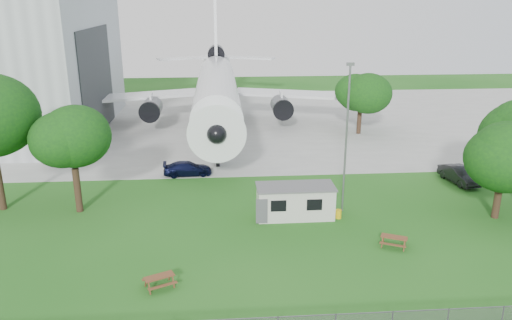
{
  "coord_description": "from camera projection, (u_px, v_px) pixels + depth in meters",
  "views": [
    {
      "loc": [
        -1.75,
        -30.99,
        16.77
      ],
      "look_at": [
        1.2,
        8.0,
        4.0
      ],
      "focal_mm": 35.0,
      "sensor_mm": 36.0,
      "label": 1
    }
  ],
  "objects": [
    {
      "name": "tree_west_small",
      "position": [
        71.0,
        137.0,
        39.14
      ],
      "size": [
        6.54,
        6.54,
        9.63
      ],
      "color": "#382619",
      "rests_on": "ground"
    },
    {
      "name": "lamp_mast",
      "position": [
        346.0,
        141.0,
        39.31
      ],
      "size": [
        0.16,
        0.16,
        12.0
      ],
      "primitive_type": "cylinder",
      "color": "slate",
      "rests_on": "ground"
    },
    {
      "name": "ground",
      "position": [
        247.0,
        250.0,
        34.71
      ],
      "size": [
        160.0,
        160.0,
        0.0
      ],
      "primitive_type": "plane",
      "color": "#327325"
    },
    {
      "name": "car_ne_sedan",
      "position": [
        459.0,
        175.0,
        47.19
      ],
      "size": [
        2.43,
        4.9,
        1.54
      ],
      "primitive_type": "imported",
      "rotation": [
        0.0,
        0.0,
        0.18
      ],
      "color": "black",
      "rests_on": "ground"
    },
    {
      "name": "site_cabin",
      "position": [
        295.0,
        201.0,
        39.73
      ],
      "size": [
        6.76,
        2.73,
        2.62
      ],
      "color": "beige",
      "rests_on": "ground"
    },
    {
      "name": "concrete_apron",
      "position": [
        232.0,
        122.0,
        70.72
      ],
      "size": [
        120.0,
        46.0,
        0.03
      ],
      "primitive_type": "cube",
      "color": "#B7B7B2",
      "rests_on": "ground"
    },
    {
      "name": "car_apron_van",
      "position": [
        188.0,
        169.0,
        49.19
      ],
      "size": [
        4.85,
        2.26,
        1.37
      ],
      "primitive_type": "imported",
      "rotation": [
        0.0,
        0.0,
        1.64
      ],
      "color": "black",
      "rests_on": "ground"
    },
    {
      "name": "picnic_west",
      "position": [
        160.0,
        287.0,
        30.32
      ],
      "size": [
        2.26,
        2.12,
        0.76
      ],
      "primitive_type": null,
      "rotation": [
        0.0,
        0.0,
        0.43
      ],
      "color": "brown",
      "rests_on": "ground"
    },
    {
      "name": "tree_far_apron",
      "position": [
        361.0,
        93.0,
        62.86
      ],
      "size": [
        6.46,
        6.46,
        8.55
      ],
      "color": "#382619",
      "rests_on": "ground"
    },
    {
      "name": "airliner",
      "position": [
        217.0,
        87.0,
        66.92
      ],
      "size": [
        46.36,
        47.73,
        17.69
      ],
      "color": "white",
      "rests_on": "ground"
    },
    {
      "name": "picnic_east",
      "position": [
        393.0,
        246.0,
        35.29
      ],
      "size": [
        2.27,
        2.13,
        0.76
      ],
      "primitive_type": null,
      "rotation": [
        0.0,
        0.0,
        -0.45
      ],
      "color": "brown",
      "rests_on": "ground"
    },
    {
      "name": "tree_east_front",
      "position": [
        505.0,
        153.0,
        38.27
      ],
      "size": [
        6.29,
        6.29,
        8.54
      ],
      "color": "#382619",
      "rests_on": "ground"
    }
  ]
}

